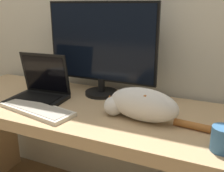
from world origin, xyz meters
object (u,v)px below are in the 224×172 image
Objects in this scene: monitor at (101,47)px; cat at (141,104)px; laptop at (39,91)px; coffee_mug at (223,139)px; external_keyboard at (37,109)px.

monitor reaches higher than cat.
laptop is 0.97m from coffee_mug.
cat is at bearing 23.85° from external_keyboard.
external_keyboard is (-0.18, -0.37, -0.27)m from monitor.
laptop is 3.28× the size of coffee_mug.
external_keyboard is 4.60× the size of coffee_mug.
cat is 0.38m from coffee_mug.
laptop is at bearing 170.66° from coffee_mug.
coffee_mug is at bearing -15.10° from cat.
cat is 5.24× the size of coffee_mug.
laptop is at bearing -140.40° from monitor.
laptop is 0.71× the size of external_keyboard.
monitor reaches higher than coffee_mug.
external_keyboard is at bearing -60.49° from laptop.
cat is (0.60, -0.02, 0.03)m from laptop.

